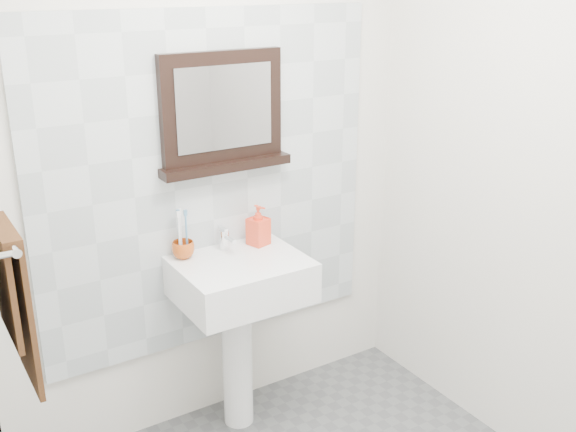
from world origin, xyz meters
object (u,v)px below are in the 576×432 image
at_px(toothbrush_cup, 183,250).
at_px(framed_mirror, 222,115).
at_px(hand_towel, 14,294).
at_px(pedestal_sink, 240,297).
at_px(soap_dispenser, 258,225).

height_order(toothbrush_cup, framed_mirror, framed_mirror).
relative_size(toothbrush_cup, hand_towel, 0.18).
height_order(pedestal_sink, framed_mirror, framed_mirror).
distance_m(toothbrush_cup, framed_mirror, 0.61).
height_order(pedestal_sink, toothbrush_cup, pedestal_sink).
distance_m(framed_mirror, hand_towel, 1.17).
bearing_deg(framed_mirror, hand_towel, -153.85).
bearing_deg(toothbrush_cup, hand_towel, -149.73).
bearing_deg(soap_dispenser, pedestal_sink, -161.80).
height_order(pedestal_sink, soap_dispenser, soap_dispenser).
height_order(soap_dispenser, hand_towel, hand_towel).
distance_m(soap_dispenser, hand_towel, 1.20).
bearing_deg(hand_towel, framed_mirror, 26.15).
xyz_separation_m(pedestal_sink, toothbrush_cup, (-0.20, 0.14, 0.22)).
xyz_separation_m(soap_dispenser, framed_mirror, (-0.12, 0.08, 0.51)).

